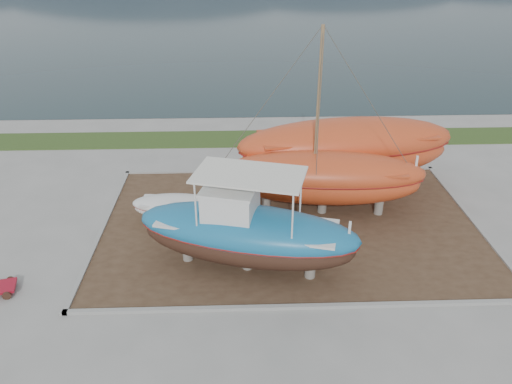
{
  "coord_description": "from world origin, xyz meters",
  "views": [
    {
      "loc": [
        -2.4,
        -16.89,
        12.85
      ],
      "look_at": [
        -1.67,
        4.0,
        1.87
      ],
      "focal_mm": 35.0,
      "sensor_mm": 36.0,
      "label": 1
    }
  ],
  "objects_px": {
    "orange_sailboat": "(328,127)",
    "orange_bare_hull": "(345,156)",
    "white_dinghy": "(178,209)",
    "blue_caique": "(247,223)"
  },
  "relations": [
    {
      "from": "white_dinghy",
      "to": "orange_bare_hull",
      "type": "height_order",
      "value": "orange_bare_hull"
    },
    {
      "from": "blue_caique",
      "to": "white_dinghy",
      "type": "distance_m",
      "value": 5.43
    },
    {
      "from": "orange_sailboat",
      "to": "white_dinghy",
      "type": "bearing_deg",
      "value": -169.53
    },
    {
      "from": "blue_caique",
      "to": "orange_sailboat",
      "type": "bearing_deg",
      "value": 65.2
    },
    {
      "from": "white_dinghy",
      "to": "orange_bare_hull",
      "type": "distance_m",
      "value": 9.52
    },
    {
      "from": "white_dinghy",
      "to": "orange_bare_hull",
      "type": "relative_size",
      "value": 0.37
    },
    {
      "from": "blue_caique",
      "to": "white_dinghy",
      "type": "bearing_deg",
      "value": 145.2
    },
    {
      "from": "white_dinghy",
      "to": "orange_sailboat",
      "type": "xyz_separation_m",
      "value": [
        7.25,
        0.66,
        3.95
      ]
    },
    {
      "from": "orange_sailboat",
      "to": "orange_bare_hull",
      "type": "height_order",
      "value": "orange_sailboat"
    },
    {
      "from": "white_dinghy",
      "to": "orange_sailboat",
      "type": "distance_m",
      "value": 8.28
    }
  ]
}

